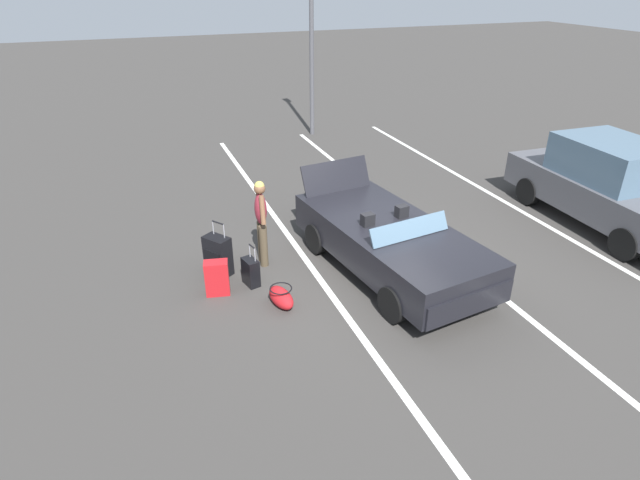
{
  "coord_description": "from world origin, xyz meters",
  "views": [
    {
      "loc": [
        7.26,
        -4.14,
        4.96
      ],
      "look_at": [
        -0.27,
        -1.25,
        0.75
      ],
      "focal_mm": 29.21,
      "sensor_mm": 36.0,
      "label": 1
    }
  ],
  "objects_px": {
    "traveler_person": "(261,218)",
    "parking_lamp_post": "(311,22)",
    "convertible_car": "(397,247)",
    "suitcase_large_black": "(218,256)",
    "suitcase_small_carryon": "(251,272)",
    "parked_sedan_near": "(608,185)",
    "duffel_bag": "(281,297)",
    "suitcase_medium_bright": "(217,278)"
  },
  "relations": [
    {
      "from": "traveler_person",
      "to": "parking_lamp_post",
      "type": "xyz_separation_m",
      "value": [
        -7.81,
        3.86,
        2.57
      ]
    },
    {
      "from": "convertible_car",
      "to": "suitcase_large_black",
      "type": "height_order",
      "value": "convertible_car"
    },
    {
      "from": "suitcase_small_carryon",
      "to": "traveler_person",
      "type": "bearing_deg",
      "value": -135.22
    },
    {
      "from": "suitcase_large_black",
      "to": "parked_sedan_near",
      "type": "height_order",
      "value": "parked_sedan_near"
    },
    {
      "from": "duffel_bag",
      "to": "parking_lamp_post",
      "type": "bearing_deg",
      "value": 156.87
    },
    {
      "from": "convertible_car",
      "to": "suitcase_medium_bright",
      "type": "distance_m",
      "value": 3.17
    },
    {
      "from": "suitcase_medium_bright",
      "to": "suitcase_small_carryon",
      "type": "relative_size",
      "value": 0.82
    },
    {
      "from": "suitcase_large_black",
      "to": "suitcase_small_carryon",
      "type": "xyz_separation_m",
      "value": [
        0.58,
        0.46,
        -0.12
      ]
    },
    {
      "from": "convertible_car",
      "to": "duffel_bag",
      "type": "relative_size",
      "value": 6.35
    },
    {
      "from": "suitcase_medium_bright",
      "to": "parked_sedan_near",
      "type": "relative_size",
      "value": 0.14
    },
    {
      "from": "convertible_car",
      "to": "parking_lamp_post",
      "type": "distance_m",
      "value": 9.75
    },
    {
      "from": "duffel_bag",
      "to": "suitcase_large_black",
      "type": "bearing_deg",
      "value": -151.3
    },
    {
      "from": "convertible_car",
      "to": "parking_lamp_post",
      "type": "xyz_separation_m",
      "value": [
        -9.14,
        1.77,
        2.91
      ]
    },
    {
      "from": "parking_lamp_post",
      "to": "parked_sedan_near",
      "type": "bearing_deg",
      "value": 21.8
    },
    {
      "from": "convertible_car",
      "to": "suitcase_small_carryon",
      "type": "xyz_separation_m",
      "value": [
        -0.66,
        -2.5,
        -0.34
      ]
    },
    {
      "from": "suitcase_large_black",
      "to": "suitcase_medium_bright",
      "type": "distance_m",
      "value": 0.68
    },
    {
      "from": "suitcase_medium_bright",
      "to": "parking_lamp_post",
      "type": "bearing_deg",
      "value": 162.41
    },
    {
      "from": "convertible_car",
      "to": "suitcase_small_carryon",
      "type": "relative_size",
      "value": 5.74
    },
    {
      "from": "duffel_bag",
      "to": "parked_sedan_near",
      "type": "relative_size",
      "value": 0.15
    },
    {
      "from": "suitcase_large_black",
      "to": "parked_sedan_near",
      "type": "distance_m",
      "value": 8.28
    },
    {
      "from": "convertible_car",
      "to": "parked_sedan_near",
      "type": "xyz_separation_m",
      "value": [
        -0.39,
        5.27,
        0.3
      ]
    },
    {
      "from": "suitcase_large_black",
      "to": "parked_sedan_near",
      "type": "xyz_separation_m",
      "value": [
        0.85,
        8.22,
        0.52
      ]
    },
    {
      "from": "parked_sedan_near",
      "to": "convertible_car",
      "type": "bearing_deg",
      "value": -83.68
    },
    {
      "from": "parked_sedan_near",
      "to": "parking_lamp_post",
      "type": "relative_size",
      "value": 0.74
    },
    {
      "from": "duffel_bag",
      "to": "parked_sedan_near",
      "type": "bearing_deg",
      "value": 94.13
    },
    {
      "from": "traveler_person",
      "to": "suitcase_large_black",
      "type": "bearing_deg",
      "value": -169.22
    },
    {
      "from": "convertible_car",
      "to": "parking_lamp_post",
      "type": "bearing_deg",
      "value": 161.37
    },
    {
      "from": "suitcase_large_black",
      "to": "suitcase_medium_bright",
      "type": "bearing_deg",
      "value": 42.31
    },
    {
      "from": "convertible_car",
      "to": "suitcase_small_carryon",
      "type": "bearing_deg",
      "value": -112.45
    },
    {
      "from": "traveler_person",
      "to": "suitcase_small_carryon",
      "type": "bearing_deg",
      "value": -116.28
    },
    {
      "from": "parked_sedan_near",
      "to": "parking_lamp_post",
      "type": "height_order",
      "value": "parking_lamp_post"
    },
    {
      "from": "convertible_car",
      "to": "suitcase_medium_bright",
      "type": "bearing_deg",
      "value": -108.26
    },
    {
      "from": "suitcase_large_black",
      "to": "parked_sedan_near",
      "type": "bearing_deg",
      "value": 139.17
    },
    {
      "from": "suitcase_small_carryon",
      "to": "duffel_bag",
      "type": "bearing_deg",
      "value": 96.71
    },
    {
      "from": "parked_sedan_near",
      "to": "duffel_bag",
      "type": "bearing_deg",
      "value": -83.78
    },
    {
      "from": "duffel_bag",
      "to": "parking_lamp_post",
      "type": "relative_size",
      "value": 0.11
    },
    {
      "from": "convertible_car",
      "to": "suitcase_medium_bright",
      "type": "relative_size",
      "value": 7.03
    },
    {
      "from": "traveler_person",
      "to": "parked_sedan_near",
      "type": "bearing_deg",
      "value": -2.04
    },
    {
      "from": "suitcase_medium_bright",
      "to": "traveler_person",
      "type": "distance_m",
      "value": 1.4
    },
    {
      "from": "convertible_car",
      "to": "duffel_bag",
      "type": "xyz_separation_m",
      "value": [
        0.15,
        -2.2,
        -0.43
      ]
    },
    {
      "from": "parking_lamp_post",
      "to": "convertible_car",
      "type": "bearing_deg",
      "value": -10.97
    },
    {
      "from": "convertible_car",
      "to": "duffel_bag",
      "type": "bearing_deg",
      "value": -93.78
    }
  ]
}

